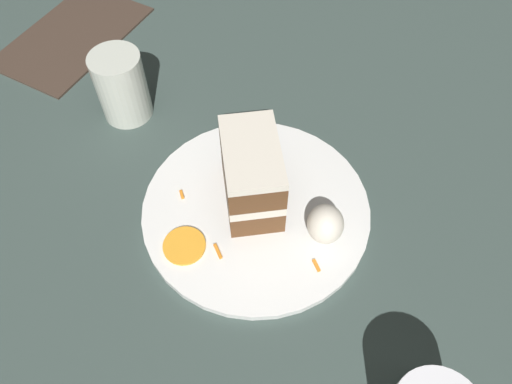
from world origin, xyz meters
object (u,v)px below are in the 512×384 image
Objects in this scene: orange_garnish at (184,246)px; drinking_glass at (123,90)px; cream_dollop at (325,224)px; menu_card at (73,36)px; plate at (256,209)px; cake_slice at (252,172)px.

orange_garnish is 0.51× the size of drinking_glass.
cream_dollop reaches higher than orange_garnish.
menu_card is at bearing -132.73° from cream_dollop.
plate is at bearing 48.92° from drinking_glass.
cake_slice is 1.19× the size of drinking_glass.
cake_slice is 0.12m from orange_garnish.
cake_slice is at bearing -120.96° from cream_dollop.
cream_dollop is (0.04, 0.09, 0.03)m from plate.
plate is 0.11m from orange_garnish.
drinking_glass is (-0.21, -0.29, 0.01)m from cream_dollop.
cream_dollop is 0.95× the size of orange_garnish.
cream_dollop is at bearing 98.02° from orange_garnish.
menu_card is at bearing -149.42° from orange_garnish.
drinking_glass is 0.22m from menu_card.
drinking_glass is (-0.24, -0.11, 0.03)m from orange_garnish.
plate is 2.38× the size of cake_slice.
orange_garnish reaches higher than menu_card.
cream_dollop is at bearing 53.69° from drinking_glass.
menu_card is (-0.39, -0.42, -0.03)m from cream_dollop.
menu_card is at bearing -136.59° from plate.
cream_dollop is at bearing 139.37° from cake_slice.
menu_card is (-0.41, -0.24, -0.01)m from orange_garnish.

